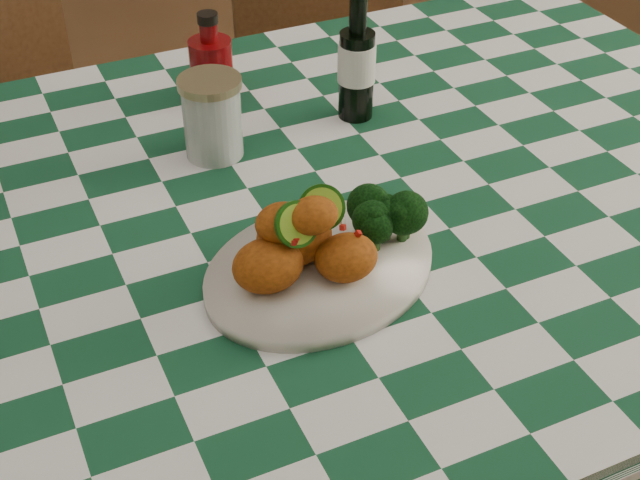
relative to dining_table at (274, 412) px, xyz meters
name	(u,v)px	position (x,y,z in m)	size (l,w,h in m)	color
dining_table	(274,412)	(0.00, 0.00, 0.00)	(1.66, 1.06, 0.79)	#13462A
plate	(320,270)	(0.01, -0.15, 0.40)	(0.30, 0.23, 0.02)	silver
fried_chicken_pile	(310,234)	(0.00, -0.15, 0.46)	(0.16, 0.12, 0.10)	#AD4E10
broccoli_side	(385,219)	(0.11, -0.13, 0.44)	(0.08, 0.08, 0.06)	black
ketchup_bottle	(211,56)	(0.04, 0.33, 0.46)	(0.07, 0.07, 0.14)	#6B0507
mason_jar	(212,117)	(-0.01, 0.17, 0.45)	(0.09, 0.09, 0.12)	#B2BCBA
beer_bottle	(357,54)	(0.22, 0.18, 0.50)	(0.06, 0.06, 0.21)	black
wooden_chair_left	(39,184)	(-0.23, 0.67, 0.09)	(0.44, 0.46, 0.96)	#472814
wooden_chair_right	(333,120)	(0.45, 0.73, 0.04)	(0.40, 0.42, 0.87)	#472814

